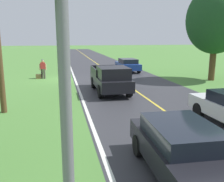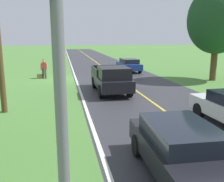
% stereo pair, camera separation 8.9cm
% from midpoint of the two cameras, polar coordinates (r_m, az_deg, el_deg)
% --- Properties ---
extents(ground_plane, '(200.00, 200.00, 0.00)m').
position_cam_midpoint_polar(ground_plane, '(22.79, -11.40, 2.67)').
color(ground_plane, '#4C7F38').
extents(road_surface, '(8.10, 120.00, 0.00)m').
position_cam_midpoint_polar(road_surface, '(23.33, 0.94, 3.13)').
color(road_surface, '#333338').
rests_on(road_surface, ground).
extents(lane_edge_line, '(0.16, 117.60, 0.00)m').
position_cam_midpoint_polar(lane_edge_line, '(22.81, -8.61, 2.79)').
color(lane_edge_line, silver).
rests_on(lane_edge_line, ground).
extents(lane_centre_line, '(0.14, 117.60, 0.00)m').
position_cam_midpoint_polar(lane_centre_line, '(23.33, 0.94, 3.13)').
color(lane_centre_line, gold).
rests_on(lane_centre_line, ground).
extents(hitchhiker_walking, '(0.62, 0.51, 1.75)m').
position_cam_midpoint_polar(hitchhiker_walking, '(23.48, -15.62, 5.15)').
color(hitchhiker_walking, '#4C473D').
rests_on(hitchhiker_walking, ground).
extents(suitcase_carried, '(0.47, 0.21, 0.42)m').
position_cam_midpoint_polar(suitcase_carried, '(23.52, -16.54, 3.21)').
color(suitcase_carried, brown).
rests_on(suitcase_carried, ground).
extents(pickup_truck_passing, '(2.11, 5.40, 1.82)m').
position_cam_midpoint_polar(pickup_truck_passing, '(16.72, -0.48, 2.90)').
color(pickup_truck_passing, black).
rests_on(pickup_truck_passing, ground).
extents(traffic_light_mast, '(0.61, 0.32, 5.20)m').
position_cam_midpoint_polar(traffic_light_mast, '(3.21, -14.60, 10.26)').
color(traffic_light_mast, slate).
rests_on(traffic_light_mast, ground).
extents(tree_far_side_near, '(4.90, 4.90, 7.91)m').
position_cam_midpoint_polar(tree_far_side_near, '(23.24, 22.55, 14.75)').
color(tree_far_side_near, brown).
rests_on(tree_far_side_near, ground).
extents(sedan_ahead_same_lane, '(2.05, 4.46, 1.41)m').
position_cam_midpoint_polar(sedan_ahead_same_lane, '(6.99, 15.68, -12.71)').
color(sedan_ahead_same_lane, black).
rests_on(sedan_ahead_same_lane, ground).
extents(sedan_near_oncoming, '(1.95, 4.41, 1.41)m').
position_cam_midpoint_polar(sedan_near_oncoming, '(27.33, 3.50, 6.01)').
color(sedan_near_oncoming, navy).
rests_on(sedan_near_oncoming, ground).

